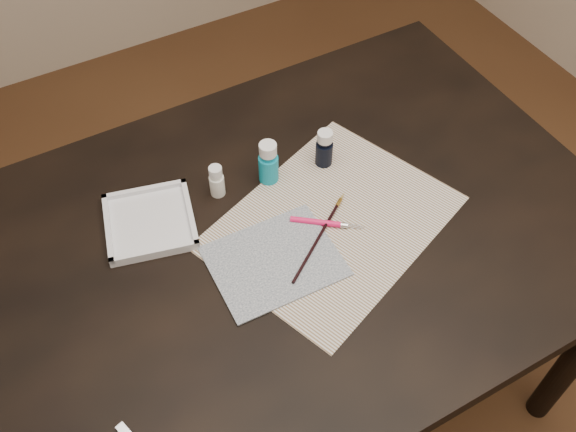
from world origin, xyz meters
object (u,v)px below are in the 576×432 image
canvas (274,261)px  paint_bottle_navy (324,148)px  paint_bottle_white (217,181)px  paint_bottle_cyan (268,162)px  paper (332,222)px  palette_tray (150,221)px

canvas → paint_bottle_navy: 0.28m
paint_bottle_white → paint_bottle_cyan: size_ratio=0.75×
paper → paint_bottle_navy: bearing=65.1°
paper → canvas: bearing=-169.0°
paint_bottle_white → palette_tray: 0.16m
paint_bottle_navy → palette_tray: 0.39m
paint_bottle_white → paint_bottle_cyan: 0.11m
canvas → paint_bottle_navy: size_ratio=2.67×
paper → paint_bottle_cyan: 0.18m
canvas → paper: bearing=11.0°
paint_bottle_white → palette_tray: paint_bottle_white is taller
paper → paint_bottle_white: size_ratio=6.17×
paint_bottle_navy → paint_bottle_cyan: bearing=172.8°
paper → paint_bottle_white: 0.25m
paper → paint_bottle_cyan: paint_bottle_cyan is taller
paper → paint_bottle_navy: size_ratio=5.20×
paint_bottle_navy → palette_tray: size_ratio=0.52×
palette_tray → paint_bottle_navy: bearing=-3.3°
paper → paint_bottle_white: paint_bottle_white is taller
paint_bottle_cyan → palette_tray: paint_bottle_cyan is taller
paint_bottle_cyan → paint_bottle_navy: 0.13m
paint_bottle_white → paint_bottle_navy: paint_bottle_navy is taller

